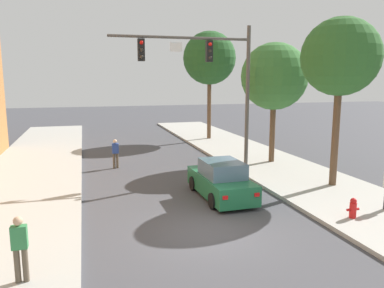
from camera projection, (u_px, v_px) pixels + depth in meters
ground_plane at (208, 232)px, 12.44m from camera, size 120.00×120.00×0.00m
sidewalk_right at (374, 212)px, 14.18m from camera, size 5.00×60.00×0.15m
traffic_signal_mast at (210, 71)px, 19.24m from camera, size 7.24×0.38×7.50m
car_lead_green at (221, 181)px, 16.00m from camera, size 1.89×4.27×1.60m
pedestrian_sidewalk_left_walker at (20, 246)px, 8.98m from camera, size 0.36×0.22×1.64m
pedestrian_crossing_road at (115, 152)px, 21.26m from camera, size 0.36×0.22×1.64m
fire_hydrant at (353, 208)px, 13.28m from camera, size 0.48×0.24×0.72m
street_tree_nearest at (340, 58)px, 16.56m from camera, size 3.41×3.41×7.47m
street_tree_second at (274, 77)px, 21.66m from camera, size 3.82×3.82×6.87m
street_tree_third at (210, 58)px, 30.16m from camera, size 4.20×4.20×8.54m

